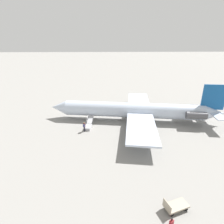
{
  "coord_description": "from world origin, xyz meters",
  "views": [
    {
      "loc": [
        5.73,
        31.01,
        14.1
      ],
      "look_at": [
        4.01,
        0.24,
        1.99
      ],
      "focal_mm": 28.0,
      "sensor_mm": 36.0,
      "label": 1
    }
  ],
  "objects_px": {
    "boarding_stairs": "(88,126)",
    "luggage_cart": "(175,206)",
    "suitcase": "(171,223)",
    "airplane_main": "(138,110)",
    "passenger": "(84,126)"
  },
  "relations": [
    {
      "from": "luggage_cart",
      "to": "passenger",
      "type": "bearing_deg",
      "value": -75.79
    },
    {
      "from": "suitcase",
      "to": "airplane_main",
      "type": "bearing_deg",
      "value": -93.53
    },
    {
      "from": "boarding_stairs",
      "to": "passenger",
      "type": "xyz_separation_m",
      "value": [
        0.57,
        1.43,
        0.62
      ]
    },
    {
      "from": "passenger",
      "to": "luggage_cart",
      "type": "height_order",
      "value": "passenger"
    },
    {
      "from": "boarding_stairs",
      "to": "passenger",
      "type": "relative_size",
      "value": 2.37
    },
    {
      "from": "boarding_stairs",
      "to": "luggage_cart",
      "type": "distance_m",
      "value": 19.38
    },
    {
      "from": "luggage_cart",
      "to": "suitcase",
      "type": "bearing_deg",
      "value": 41.96
    },
    {
      "from": "airplane_main",
      "to": "boarding_stairs",
      "type": "bearing_deg",
      "value": 24.05
    },
    {
      "from": "boarding_stairs",
      "to": "suitcase",
      "type": "height_order",
      "value": "boarding_stairs"
    },
    {
      "from": "airplane_main",
      "to": "suitcase",
      "type": "distance_m",
      "value": 21.24
    },
    {
      "from": "airplane_main",
      "to": "luggage_cart",
      "type": "distance_m",
      "value": 19.73
    },
    {
      "from": "airplane_main",
      "to": "suitcase",
      "type": "xyz_separation_m",
      "value": [
        1.3,
        21.12,
        -1.91
      ]
    },
    {
      "from": "passenger",
      "to": "boarding_stairs",
      "type": "bearing_deg",
      "value": -12.41
    },
    {
      "from": "boarding_stairs",
      "to": "suitcase",
      "type": "bearing_deg",
      "value": -147.18
    },
    {
      "from": "boarding_stairs",
      "to": "luggage_cart",
      "type": "height_order",
      "value": "boarding_stairs"
    }
  ]
}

